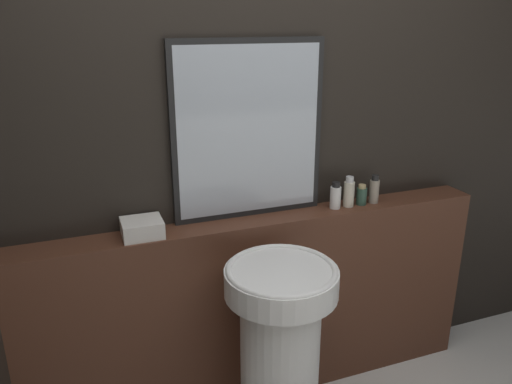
{
  "coord_description": "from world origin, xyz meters",
  "views": [
    {
      "loc": [
        -0.78,
        -0.63,
        1.81
      ],
      "look_at": [
        -0.07,
        1.24,
        1.11
      ],
      "focal_mm": 35.0,
      "sensor_mm": 36.0,
      "label": 1
    }
  ],
  "objects_px": {
    "pedestal_sink": "(280,353)",
    "conditioner_bottle": "(349,193)",
    "lotion_bottle": "(362,195)",
    "mirror": "(249,131)",
    "towel_stack": "(142,228)",
    "shampoo_bottle": "(335,196)",
    "body_wash_bottle": "(374,190)"
  },
  "relations": [
    {
      "from": "pedestal_sink",
      "to": "conditioner_bottle",
      "type": "distance_m",
      "value": 0.82
    },
    {
      "from": "pedestal_sink",
      "to": "towel_stack",
      "type": "xyz_separation_m",
      "value": [
        -0.47,
        0.37,
        0.49
      ]
    },
    {
      "from": "mirror",
      "to": "towel_stack",
      "type": "xyz_separation_m",
      "value": [
        -0.5,
        -0.07,
        -0.36
      ]
    },
    {
      "from": "conditioner_bottle",
      "to": "lotion_bottle",
      "type": "height_order",
      "value": "conditioner_bottle"
    },
    {
      "from": "lotion_bottle",
      "to": "body_wash_bottle",
      "type": "relative_size",
      "value": 0.72
    },
    {
      "from": "pedestal_sink",
      "to": "lotion_bottle",
      "type": "bearing_deg",
      "value": 32.23
    },
    {
      "from": "towel_stack",
      "to": "shampoo_bottle",
      "type": "height_order",
      "value": "shampoo_bottle"
    },
    {
      "from": "mirror",
      "to": "towel_stack",
      "type": "distance_m",
      "value": 0.62
    },
    {
      "from": "mirror",
      "to": "body_wash_bottle",
      "type": "xyz_separation_m",
      "value": [
        0.63,
        -0.07,
        -0.33
      ]
    },
    {
      "from": "pedestal_sink",
      "to": "mirror",
      "type": "bearing_deg",
      "value": 86.81
    },
    {
      "from": "mirror",
      "to": "towel_stack",
      "type": "bearing_deg",
      "value": -172.36
    },
    {
      "from": "mirror",
      "to": "shampoo_bottle",
      "type": "height_order",
      "value": "mirror"
    },
    {
      "from": "towel_stack",
      "to": "conditioner_bottle",
      "type": "height_order",
      "value": "conditioner_bottle"
    },
    {
      "from": "lotion_bottle",
      "to": "conditioner_bottle",
      "type": "bearing_deg",
      "value": 180.0
    },
    {
      "from": "pedestal_sink",
      "to": "conditioner_bottle",
      "type": "bearing_deg",
      "value": 35.74
    },
    {
      "from": "towel_stack",
      "to": "conditioner_bottle",
      "type": "xyz_separation_m",
      "value": [
        0.99,
        0.0,
        0.03
      ]
    },
    {
      "from": "pedestal_sink",
      "to": "lotion_bottle",
      "type": "height_order",
      "value": "lotion_bottle"
    },
    {
      "from": "shampoo_bottle",
      "to": "conditioner_bottle",
      "type": "bearing_deg",
      "value": 0.0
    },
    {
      "from": "pedestal_sink",
      "to": "mirror",
      "type": "relative_size",
      "value": 1.14
    },
    {
      "from": "lotion_bottle",
      "to": "body_wash_bottle",
      "type": "bearing_deg",
      "value": 0.0
    },
    {
      "from": "mirror",
      "to": "conditioner_bottle",
      "type": "xyz_separation_m",
      "value": [
        0.49,
        -0.07,
        -0.32
      ]
    },
    {
      "from": "towel_stack",
      "to": "body_wash_bottle",
      "type": "height_order",
      "value": "body_wash_bottle"
    },
    {
      "from": "pedestal_sink",
      "to": "conditioner_bottle",
      "type": "height_order",
      "value": "conditioner_bottle"
    },
    {
      "from": "towel_stack",
      "to": "body_wash_bottle",
      "type": "xyz_separation_m",
      "value": [
        1.13,
        0.0,
        0.03
      ]
    },
    {
      "from": "pedestal_sink",
      "to": "lotion_bottle",
      "type": "distance_m",
      "value": 0.85
    },
    {
      "from": "shampoo_bottle",
      "to": "body_wash_bottle",
      "type": "height_order",
      "value": "body_wash_bottle"
    },
    {
      "from": "shampoo_bottle",
      "to": "body_wash_bottle",
      "type": "xyz_separation_m",
      "value": [
        0.22,
        0.0,
        0.0
      ]
    },
    {
      "from": "conditioner_bottle",
      "to": "pedestal_sink",
      "type": "bearing_deg",
      "value": -144.26
    },
    {
      "from": "pedestal_sink",
      "to": "mirror",
      "type": "xyz_separation_m",
      "value": [
        0.02,
        0.43,
        0.85
      ]
    },
    {
      "from": "towel_stack",
      "to": "shampoo_bottle",
      "type": "xyz_separation_m",
      "value": [
        0.91,
        -0.0,
        0.02
      ]
    },
    {
      "from": "lotion_bottle",
      "to": "body_wash_bottle",
      "type": "distance_m",
      "value": 0.07
    },
    {
      "from": "lotion_bottle",
      "to": "body_wash_bottle",
      "type": "height_order",
      "value": "body_wash_bottle"
    }
  ]
}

